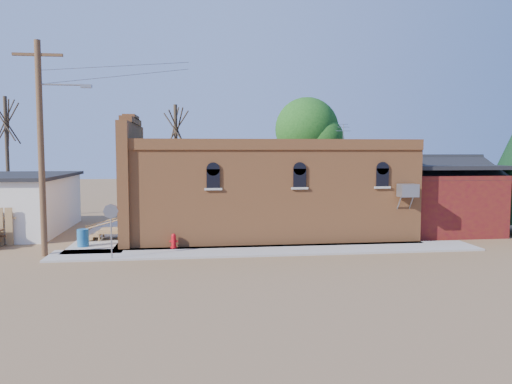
{
  "coord_description": "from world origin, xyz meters",
  "views": [
    {
      "loc": [
        -1.94,
        -20.66,
        4.47
      ],
      "look_at": [
        1.21,
        3.93,
        2.4
      ],
      "focal_mm": 35.0,
      "sensor_mm": 36.0,
      "label": 1
    }
  ],
  "objects": [
    {
      "name": "brick_bar",
      "position": [
        1.64,
        5.49,
        2.34
      ],
      "size": [
        16.4,
        7.97,
        6.3
      ],
      "color": "#BE6D3A",
      "rests_on": "ground"
    },
    {
      "name": "ground",
      "position": [
        0.0,
        0.0,
        0.0
      ],
      "size": [
        120.0,
        120.0,
        0.0
      ],
      "primitive_type": "plane",
      "color": "olive",
      "rests_on": "ground"
    },
    {
      "name": "sidewalk_west",
      "position": [
        -6.3,
        6.0,
        0.04
      ],
      "size": [
        2.6,
        10.0,
        0.08
      ],
      "primitive_type": "cube",
      "color": "#9E9991",
      "rests_on": "ground"
    },
    {
      "name": "tree_bare_near",
      "position": [
        -3.0,
        13.0,
        5.96
      ],
      "size": [
        2.8,
        2.8,
        7.65
      ],
      "color": "#4C382B",
      "rests_on": "ground"
    },
    {
      "name": "trash_barrel",
      "position": [
        -6.94,
        2.73,
        0.48
      ],
      "size": [
        0.68,
        0.68,
        0.8
      ],
      "primitive_type": "cylinder",
      "rotation": [
        0.0,
        0.0,
        0.41
      ],
      "color": "#1B588B",
      "rests_on": "sidewalk_west"
    },
    {
      "name": "tree_leafy",
      "position": [
        6.0,
        13.5,
        5.93
      ],
      "size": [
        4.4,
        4.4,
        8.15
      ],
      "color": "#4C382B",
      "rests_on": "ground"
    },
    {
      "name": "red_shed",
      "position": [
        11.5,
        5.5,
        2.27
      ],
      "size": [
        5.4,
        6.4,
        4.3
      ],
      "color": "#5C0F18",
      "rests_on": "ground"
    },
    {
      "name": "utility_pole",
      "position": [
        -8.14,
        1.2,
        4.77
      ],
      "size": [
        3.12,
        0.26,
        9.0
      ],
      "color": "#4C2C1E",
      "rests_on": "ground"
    },
    {
      "name": "fire_hydrant",
      "position": [
        -2.8,
        1.8,
        0.41
      ],
      "size": [
        0.38,
        0.36,
        0.66
      ],
      "rotation": [
        0.0,
        0.0,
        -0.18
      ],
      "color": "#B60A11",
      "rests_on": "sidewalk_south"
    },
    {
      "name": "stop_sign",
      "position": [
        -5.24,
        0.01,
        1.8
      ],
      "size": [
        0.6,
        0.18,
        2.23
      ],
      "rotation": [
        0.0,
        0.0,
        -0.2
      ],
      "color": "gray",
      "rests_on": "sidewalk_south"
    },
    {
      "name": "sidewalk_south",
      "position": [
        1.5,
        0.9,
        0.04
      ],
      "size": [
        19.0,
        2.2,
        0.08
      ],
      "primitive_type": "cube",
      "color": "#9E9991",
      "rests_on": "ground"
    },
    {
      "name": "tree_bare_far",
      "position": [
        -14.0,
        14.0,
        6.36
      ],
      "size": [
        2.8,
        2.8,
        8.16
      ],
      "color": "#4C382B",
      "rests_on": "ground"
    }
  ]
}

